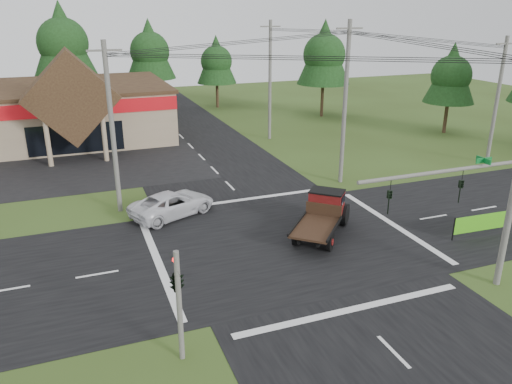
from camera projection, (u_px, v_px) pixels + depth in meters
name	position (u px, v px, depth m)	size (l,w,h in m)	color
ground	(286.00, 243.00, 27.53)	(120.00, 120.00, 0.00)	#314318
road_ns	(286.00, 242.00, 27.52)	(12.00, 120.00, 0.02)	black
road_ew	(286.00, 242.00, 27.52)	(120.00, 12.00, 0.02)	black
parking_apron	(27.00, 171.00, 39.55)	(28.00, 14.00, 0.02)	black
cvs_building	(9.00, 114.00, 47.30)	(30.40, 18.20, 9.19)	gray
traffic_signal_mast	(483.00, 200.00, 21.34)	(8.12, 0.24, 7.00)	#595651
traffic_signal_corner	(176.00, 272.00, 17.39)	(0.53, 2.48, 4.40)	#595651
utility_pole_nw	(112.00, 128.00, 30.03)	(2.00, 0.30, 10.50)	#595651
utility_pole_ne	(345.00, 103.00, 35.17)	(2.00, 0.30, 11.50)	#595651
utility_pole_far	(497.00, 100.00, 40.04)	(2.00, 0.30, 10.20)	#595651
utility_pole_n	(270.00, 80.00, 47.50)	(2.00, 0.30, 11.20)	#595651
tree_row_c	(62.00, 40.00, 57.17)	(7.28, 7.28, 13.13)	#332316
tree_row_d	(150.00, 49.00, 61.83)	(6.16, 6.16, 11.11)	#332316
tree_row_e	(216.00, 60.00, 63.20)	(5.04, 5.04, 9.09)	#332316
tree_side_ne	(324.00, 53.00, 57.28)	(6.16, 6.16, 11.11)	#332316
tree_side_e_near	(451.00, 74.00, 49.87)	(5.04, 5.04, 9.09)	#332316
antique_flatbed_truck	(321.00, 216.00, 27.99)	(2.18, 5.70, 2.38)	#4F0D0B
roadside_banner	(483.00, 225.00, 28.12)	(4.02, 0.12, 1.37)	#44A516
white_pickup	(172.00, 204.00, 30.95)	(2.51, 5.44, 1.51)	silver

